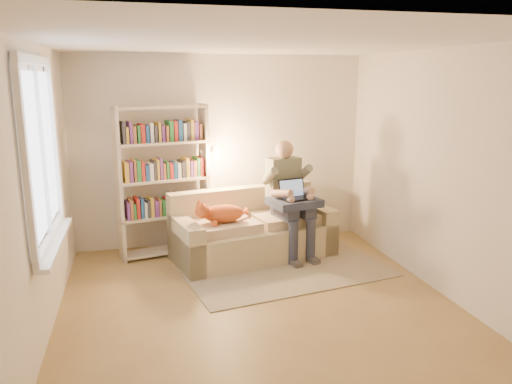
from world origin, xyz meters
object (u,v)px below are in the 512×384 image
object	(u,v)px
person	(289,193)
laptop	(296,194)
bookshelf	(163,174)
sofa	(252,233)
cat	(220,213)

from	to	relation	value
person	laptop	world-z (taller)	person
bookshelf	person	bearing A→B (deg)	-26.62
sofa	bookshelf	bearing A→B (deg)	150.23
sofa	cat	size ratio (longest dim) A/B	2.98
cat	laptop	distance (m)	1.00
person	laptop	size ratio (longest dim) A/B	3.64
bookshelf	sofa	bearing A→B (deg)	-29.77
cat	bookshelf	world-z (taller)	bookshelf
cat	laptop	xyz separation A→B (m)	(0.98, 0.04, 0.18)
person	bookshelf	xyz separation A→B (m)	(-1.56, 0.41, 0.24)
cat	laptop	bearing A→B (deg)	-9.56
person	cat	size ratio (longest dim) A/B	2.05
cat	bookshelf	size ratio (longest dim) A/B	0.37
person	laptop	distance (m)	0.14
person	bookshelf	world-z (taller)	bookshelf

